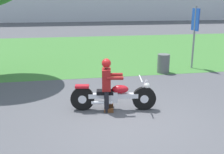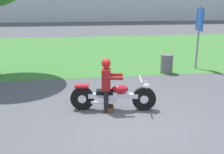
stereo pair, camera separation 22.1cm
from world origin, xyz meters
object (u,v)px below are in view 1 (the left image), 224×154
(motorcycle_lead, at_px, (114,96))
(sign_banner, at_px, (195,28))
(rider_lead, at_px, (107,81))
(trash_can, at_px, (163,63))

(motorcycle_lead, xyz_separation_m, sign_banner, (4.16, 3.94, 1.34))
(motorcycle_lead, height_order, sign_banner, sign_banner)
(motorcycle_lead, relative_size, sign_banner, 0.86)
(rider_lead, xyz_separation_m, trash_can, (2.83, 3.39, -0.44))
(trash_can, height_order, sign_banner, sign_banner)
(rider_lead, height_order, trash_can, rider_lead)
(trash_can, bearing_deg, motorcycle_lead, -127.99)
(rider_lead, relative_size, sign_banner, 0.54)
(motorcycle_lead, height_order, trash_can, motorcycle_lead)
(motorcycle_lead, xyz_separation_m, trash_can, (2.67, 3.41, -0.01))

